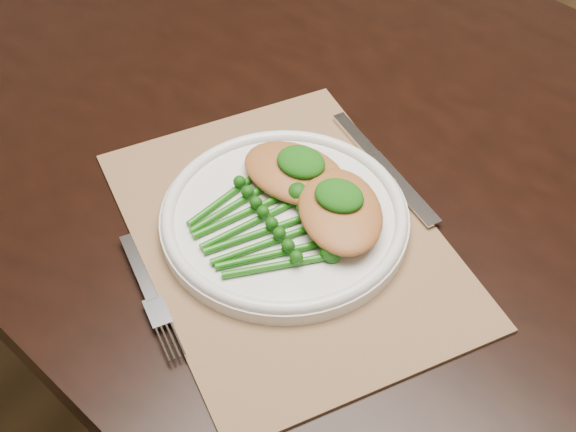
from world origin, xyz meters
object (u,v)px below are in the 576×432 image
Objects in this scene: dining_table at (343,324)px; chicken_fillet_left at (295,173)px; dinner_plate at (284,217)px; broccolini_bundle at (253,229)px; placemat at (287,236)px.

chicken_fillet_left is (-0.01, -0.11, 0.41)m from dining_table.
dining_table is at bearing 92.56° from dinner_plate.
broccolini_bundle is at bearing -107.16° from dinner_plate.
broccolini_bundle reaches higher than dinner_plate.
placemat is 0.07m from chicken_fillet_left.
broccolini_bundle is at bearing -84.73° from dining_table.
placemat is at bearing 75.36° from broccolini_bundle.
chicken_fillet_left is at bearing 114.01° from dinner_plate.
placemat is 0.02m from dinner_plate.
broccolini_bundle is (0.01, -0.09, -0.01)m from chicken_fillet_left.
chicken_fillet_left is at bearing -90.67° from dining_table.
placemat is 0.04m from broccolini_bundle.
chicken_fillet_left reaches higher than dinner_plate.
placemat is at bearing -62.20° from chicken_fillet_left.
chicken_fillet_left is at bearing 119.50° from broccolini_bundle.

